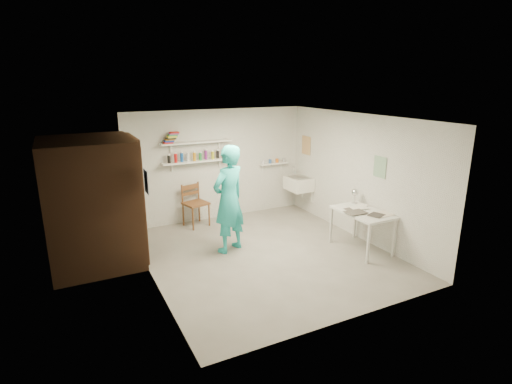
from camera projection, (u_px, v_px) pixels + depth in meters
name	position (u px, v px, depth m)	size (l,w,h in m)	color
floor	(266.00, 255.00, 7.10)	(4.00, 4.50, 0.02)	slate
ceiling	(267.00, 117.00, 6.45)	(4.00, 4.50, 0.02)	silver
wall_back	(218.00, 165.00, 8.72)	(4.00, 0.02, 2.40)	silver
wall_front	(355.00, 233.00, 4.83)	(4.00, 0.02, 2.40)	silver
wall_left	(147.00, 205.00, 5.90)	(0.02, 4.50, 2.40)	silver
wall_right	(359.00, 177.00, 7.65)	(0.02, 4.50, 2.40)	silver
doorway_recess	(136.00, 200.00, 6.87)	(0.02, 0.90, 2.00)	black
corridor_box	(92.00, 203.00, 6.55)	(1.40, 1.50, 2.10)	brown
door_lintel	(132.00, 139.00, 6.59)	(0.06, 1.05, 0.10)	brown
door_jamb_near	(143.00, 208.00, 6.45)	(0.06, 0.10, 2.00)	brown
door_jamb_far	(132.00, 193.00, 7.31)	(0.06, 0.10, 2.00)	brown
shelf_lower	(198.00, 161.00, 8.35)	(1.50, 0.22, 0.03)	white
shelf_upper	(197.00, 142.00, 8.24)	(1.50, 0.22, 0.03)	white
ledge_shelf	(274.00, 163.00, 9.25)	(0.70, 0.14, 0.03)	white
poster_left	(146.00, 182.00, 5.86)	(0.01, 0.28, 0.36)	#334C7F
poster_right_a	(306.00, 145.00, 9.09)	(0.01, 0.34, 0.42)	#995933
poster_right_b	(380.00, 167.00, 7.08)	(0.01, 0.30, 0.38)	#3F724C
belfast_sink	(299.00, 184.00, 9.13)	(0.48, 0.60, 0.30)	white
man	(229.00, 199.00, 7.02)	(0.70, 0.46, 1.93)	#25BBB8
wall_clock	(229.00, 179.00, 7.14)	(0.35, 0.35, 0.04)	beige
wooden_chair	(196.00, 203.00, 8.36)	(0.46, 0.44, 0.99)	brown
work_table	(361.00, 230.00, 7.21)	(0.66, 1.10, 0.73)	silver
desk_lamp	(355.00, 192.00, 7.51)	(0.14, 0.14, 0.14)	silver
spray_cans	(197.00, 156.00, 8.32)	(1.32, 0.06, 0.17)	black
book_stack	(171.00, 138.00, 7.98)	(0.32, 0.14, 0.22)	red
ledge_pots	(274.00, 161.00, 9.23)	(0.48, 0.07, 0.09)	silver
papers	(363.00, 211.00, 7.11)	(0.30, 0.22, 0.03)	silver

